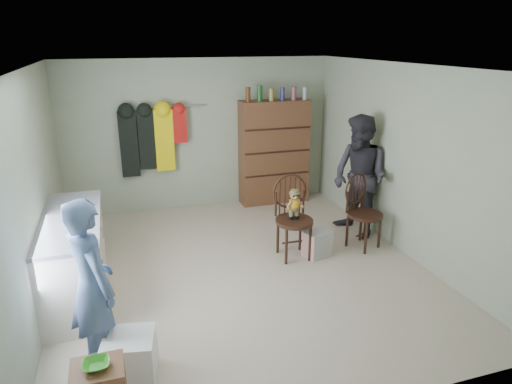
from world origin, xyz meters
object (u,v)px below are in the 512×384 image
object	(u,v)px
counter	(75,257)
chair_far	(362,209)
chair_front	(293,212)
dresser	(274,152)

from	to	relation	value
counter	chair_far	size ratio (longest dim) A/B	1.78
chair_front	counter	bearing A→B (deg)	-174.94
counter	dresser	distance (m)	3.96
chair_far	dresser	xyz separation A→B (m)	(-0.53, 2.13, 0.35)
chair_front	dresser	bearing A→B (deg)	78.02
chair_far	dresser	distance (m)	2.22
counter	chair_far	world-z (taller)	chair_far
chair_front	dresser	distance (m)	2.19
counter	dresser	bearing A→B (deg)	35.69
chair_front	chair_far	bearing A→B (deg)	0.51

